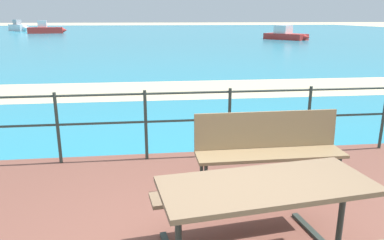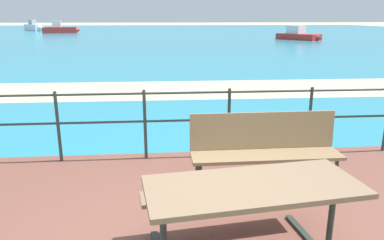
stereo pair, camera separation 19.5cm
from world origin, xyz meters
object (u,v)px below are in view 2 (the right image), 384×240
Objects in this scene: boat_near at (60,29)px; boat_mid at (298,35)px; picnic_table at (252,208)px; park_bench at (264,145)px; boat_far at (34,27)px.

boat_mid is (24.19, -15.05, -0.04)m from boat_near.
boat_near reaches higher than picnic_table.
boat_far is at bearing 109.68° from park_bench.
picnic_table is at bearing -56.73° from boat_mid.
boat_mid is 0.95× the size of boat_far.
boat_near reaches higher than boat_mid.
boat_near is at bearing -157.52° from boat_mid.
park_bench is 45.29m from boat_near.
park_bench is 54.89m from boat_far.
boat_mid is at bearing 12.92° from boat_far.
boat_mid is at bearing 68.31° from park_bench.
boat_mid is at bearing 61.48° from picnic_table.
picnic_table is 46.48m from boat_near.
boat_mid is (10.96, 28.26, -0.19)m from park_bench.
boat_far is at bearing 101.79° from picnic_table.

